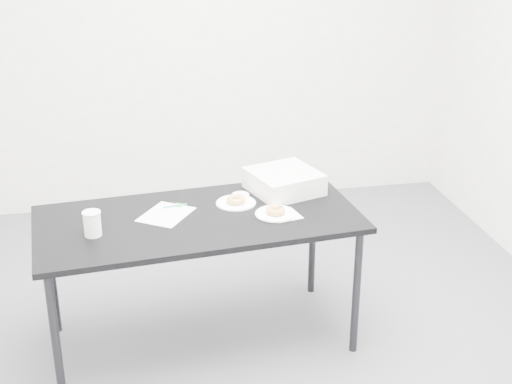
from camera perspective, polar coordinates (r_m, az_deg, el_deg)
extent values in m
plane|color=#4A4A4F|center=(3.83, -2.16, -12.45)|extent=(4.00, 4.00, 0.00)
cube|color=white|center=(5.19, -5.98, 13.14)|extent=(4.00, 0.02, 2.70)
cube|color=black|center=(3.56, -4.64, -2.20)|extent=(1.66, 0.89, 0.03)
cylinder|color=black|center=(3.41, -15.73, -11.34)|extent=(0.04, 0.04, 0.70)
cylinder|color=black|center=(3.95, -16.04, -6.35)|extent=(0.04, 0.04, 0.70)
cylinder|color=black|center=(3.67, 8.03, -7.94)|extent=(0.04, 0.04, 0.70)
cylinder|color=black|center=(4.18, 4.54, -3.76)|extent=(0.04, 0.04, 0.70)
cube|color=white|center=(3.59, -7.21, -1.79)|extent=(0.32, 0.33, 0.00)
cube|color=green|center=(3.68, -6.22, -1.05)|extent=(0.06, 0.06, 0.00)
cylinder|color=#0D9491|center=(3.67, -6.50, -1.10)|extent=(0.12, 0.03, 0.01)
cube|color=white|center=(3.56, 2.30, -1.87)|extent=(0.17, 0.17, 0.00)
cylinder|color=white|center=(3.56, 1.59, -1.75)|extent=(0.21, 0.21, 0.01)
torus|color=#CE8341|center=(3.55, 1.59, -1.48)|extent=(0.10, 0.10, 0.03)
cylinder|color=white|center=(3.69, -1.62, -0.88)|extent=(0.21, 0.21, 0.01)
torus|color=#CE8341|center=(3.68, -1.62, -0.61)|extent=(0.10, 0.10, 0.03)
cylinder|color=white|center=(3.41, -12.96, -2.48)|extent=(0.08, 0.08, 0.12)
cylinder|color=white|center=(3.77, -1.25, -0.26)|extent=(0.09, 0.09, 0.01)
cube|color=silver|center=(3.82, 2.25, 0.86)|extent=(0.42, 0.42, 0.11)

